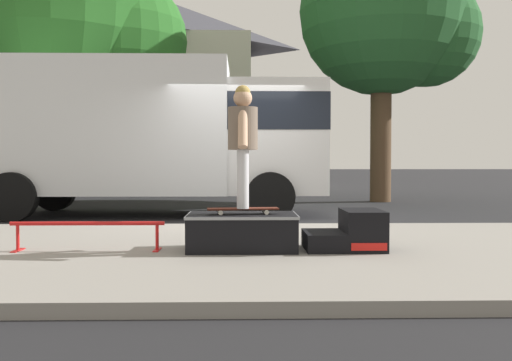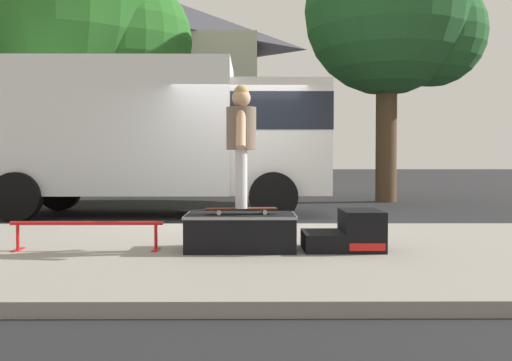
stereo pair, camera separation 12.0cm
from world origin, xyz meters
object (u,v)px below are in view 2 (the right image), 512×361
(grind_rail, at_px, (87,228))
(skater_kid, at_px, (241,136))
(kicker_ramp, at_px, (349,233))
(skateboard, at_px, (241,209))
(skate_box, at_px, (241,231))
(box_truck, at_px, (157,131))
(street_tree_neighbour, at_px, (397,18))
(street_tree_main, at_px, (76,22))

(grind_rail, relative_size, skater_kid, 1.25)
(kicker_ramp, bearing_deg, grind_rail, -179.64)
(skater_kid, bearing_deg, skateboard, 91.79)
(skate_box, distance_m, kicker_ramp, 1.20)
(skateboard, distance_m, box_truck, 5.78)
(street_tree_neighbour, bearing_deg, box_truck, -146.95)
(skater_kid, relative_size, street_tree_neighbour, 0.18)
(box_truck, height_order, street_tree_neighbour, street_tree_neighbour)
(street_tree_main, xyz_separation_m, street_tree_neighbour, (8.50, 0.25, 0.19))
(kicker_ramp, bearing_deg, skateboard, -179.28)
(skate_box, relative_size, skateboard, 1.51)
(skate_box, distance_m, skateboard, 0.24)
(box_truck, relative_size, street_tree_main, 0.89)
(kicker_ramp, relative_size, skateboard, 1.08)
(box_truck, xyz_separation_m, street_tree_main, (-2.69, 3.53, 3.06))
(grind_rail, xyz_separation_m, skateboard, (1.69, 0.00, 0.21))
(skate_box, xyz_separation_m, kicker_ramp, (1.20, -0.00, -0.03))
(skater_kid, bearing_deg, kicker_ramp, 0.72)
(skater_kid, height_order, box_truck, box_truck)
(skateboard, distance_m, skater_kid, 0.80)
(skate_box, xyz_separation_m, skater_kid, (0.01, -0.02, 1.04))
(skater_kid, relative_size, street_tree_main, 0.17)
(skate_box, bearing_deg, kicker_ramp, -0.02)
(box_truck, bearing_deg, skater_kid, -71.34)
(skater_kid, bearing_deg, street_tree_main, 116.85)
(kicker_ramp, relative_size, street_tree_main, 0.11)
(skateboard, bearing_deg, kicker_ramp, 0.72)
(street_tree_main, bearing_deg, grind_rail, -72.47)
(skate_box, bearing_deg, street_tree_neighbour, 66.33)
(kicker_ramp, xyz_separation_m, street_tree_main, (-5.70, 8.89, 4.45))
(grind_rail, distance_m, street_tree_neighbour, 11.72)
(street_tree_main, bearing_deg, street_tree_neighbour, 1.71)
(grind_rail, height_order, skateboard, skateboard)
(kicker_ramp, bearing_deg, box_truck, 119.28)
(skater_kid, distance_m, box_truck, 5.68)
(skateboard, bearing_deg, street_tree_main, 116.85)
(kicker_ramp, relative_size, box_truck, 0.12)
(skater_kid, xyz_separation_m, box_truck, (-1.81, 5.37, 0.33))
(kicker_ramp, xyz_separation_m, skateboard, (-1.19, -0.01, 0.27))
(skate_box, distance_m, skater_kid, 1.04)
(grind_rail, relative_size, street_tree_neighbour, 0.23)
(street_tree_neighbour, bearing_deg, street_tree_main, -178.29)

